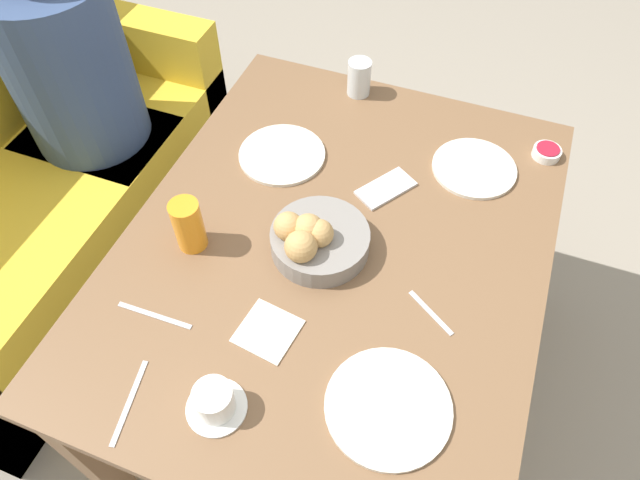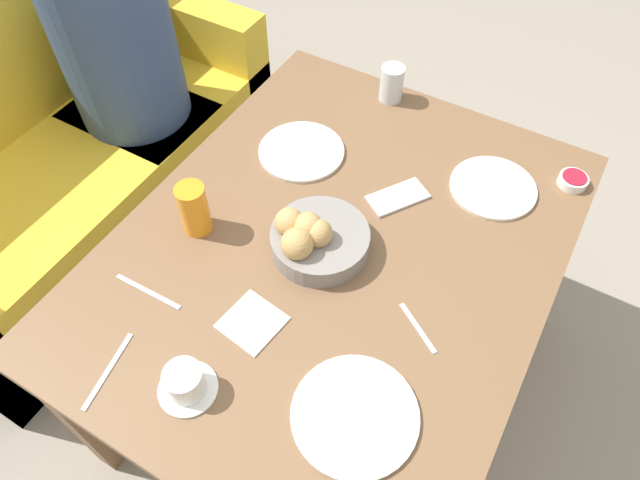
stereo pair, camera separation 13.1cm
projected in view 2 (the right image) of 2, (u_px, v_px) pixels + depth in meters
ground_plane at (332, 372)px, 1.90m from camera, size 10.00×10.00×0.00m
dining_table at (336, 267)px, 1.42m from camera, size 1.24×0.98×0.71m
couch at (67, 166)px, 2.04m from camera, size 1.47×0.70×0.90m
seated_person at (135, 100)px, 1.99m from camera, size 0.37×0.49×1.19m
bread_basket at (315, 238)px, 1.30m from camera, size 0.23×0.23×0.11m
plate_near_left at (355, 415)px, 1.09m from camera, size 0.25×0.25×0.01m
plate_near_right at (493, 188)px, 1.45m from camera, size 0.22×0.22×0.01m
plate_far_center at (301, 151)px, 1.53m from camera, size 0.23×0.23×0.01m
juice_glass at (194, 209)px, 1.32m from camera, size 0.07×0.07×0.13m
water_tumbler at (392, 83)px, 1.63m from camera, size 0.07×0.07×0.11m
coffee_cup at (185, 383)px, 1.10m from camera, size 0.12×0.12×0.07m
jam_bowl_berry at (573, 180)px, 1.45m from camera, size 0.07×0.07×0.03m
fork_silver at (148, 292)px, 1.26m from camera, size 0.02×0.18×0.00m
knife_silver at (108, 371)px, 1.15m from camera, size 0.17×0.04×0.00m
spoon_coffee at (418, 328)px, 1.21m from camera, size 0.08×0.12×0.00m
napkin at (252, 322)px, 1.21m from camera, size 0.13×0.13×0.00m
cell_phone at (398, 197)px, 1.43m from camera, size 0.17×0.14×0.01m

